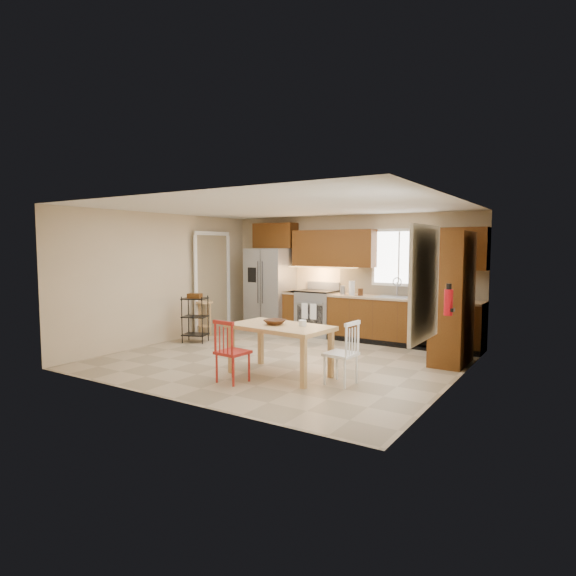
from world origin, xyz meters
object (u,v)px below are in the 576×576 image
Objects in this scene: chair_red at (233,351)px; utility_cart at (195,319)px; pantry at (452,298)px; fire_extinguisher at (448,302)px; soap_bottle at (412,294)px; bar_stool at (205,319)px; chair_white at (341,353)px; table_bowl at (275,325)px; table_jar at (302,325)px; refrigerator at (270,290)px; dining_table at (280,351)px; range_stove at (317,314)px.

utility_cart is (-2.37, 1.77, 0.02)m from chair_red.
pantry is 5.83× the size of fire_extinguisher.
bar_stool is at bearing -162.87° from soap_bottle.
chair_white is 1.19× the size of bar_stool.
table_bowl is at bearing 73.24° from chair_red.
soap_bottle is 2.27m from fire_extinguisher.
fire_extinguisher is 0.42× the size of chair_white.
pantry is 1.07m from fire_extinguisher.
soap_bottle is 2.92m from table_jar.
pantry reaches higher than refrigerator.
refrigerator is 2.50× the size of bar_stool.
refrigerator is 1.23× the size of dining_table.
bar_stool is at bearing 171.98° from fire_extinguisher.
table_bowl is 0.41× the size of bar_stool.
dining_table is at bearing -155.15° from fire_extinguisher.
chair_white is at bearing 7.89° from dining_table.
range_stove is at bearing 36.97° from bar_stool.
refrigerator is at bearing -177.01° from range_stove.
pantry is at bearing -43.45° from soap_bottle.
chair_red is 1.00× the size of chair_white.
chair_red is at bearing -146.56° from fire_extinguisher.
soap_bottle is at bearing 5.68° from utility_cart.
pantry is at bearing 51.47° from dining_table.
refrigerator reaches higher than bar_stool.
utility_cart reaches higher than table_jar.
fire_extinguisher reaches higher than table_bowl.
refrigerator reaches higher than table_jar.
fire_extinguisher reaches higher than chair_red.
fire_extinguisher reaches higher than soap_bottle.
pantry is 4.77m from utility_cart.
table_bowl is at bearing 97.62° from chair_white.
chair_white is at bearing 33.17° from chair_red.
range_stove is 3.19m from pantry.
soap_bottle reaches higher than chair_white.
utility_cart is (-1.66, -1.90, -0.01)m from range_stove.
refrigerator is 4.23m from pantry.
utility_cart is at bearing -168.88° from pantry.
fire_extinguisher is 3.03× the size of table_jar.
bar_stool is (-3.01, 1.71, 0.00)m from dining_table.
chair_white is (-0.97, -1.98, -0.62)m from pantry.
range_stove is 3.83m from fire_extinguisher.
table_jar is at bearing 52.69° from chair_red.
soap_bottle is at bearing 76.53° from dining_table.
pantry is at bearing 45.26° from table_bowl.
range_stove is at bearing 38.94° from chair_white.
range_stove is 3.25m from table_jar.
fire_extinguisher is at bearing -32.62° from range_stove.
soap_bottle is 3.86m from chair_red.
pantry reaches higher than table_bowl.
chair_red is (-1.32, -3.58, -0.56)m from soap_bottle.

